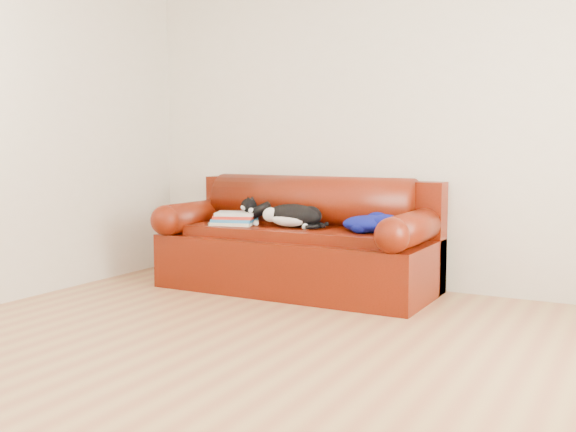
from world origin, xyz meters
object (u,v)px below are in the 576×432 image
Objects in this scene: cat at (292,216)px; book_stack at (235,219)px; sofa_base at (297,260)px; blanket at (371,223)px.

book_stack is at bearing 174.02° from cat.
cat is (0.48, 0.05, 0.04)m from book_stack.
blanket is at bearing -3.06° from sofa_base.
sofa_base is 0.71m from blanket.
book_stack is 0.75× the size of blanket.
cat is 1.27× the size of blanket.
sofa_base is at bearing 75.69° from cat.
book_stack is 1.12m from blanket.
blanket is (0.63, -0.03, 0.33)m from sofa_base.
blanket is (1.11, 0.10, 0.01)m from book_stack.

